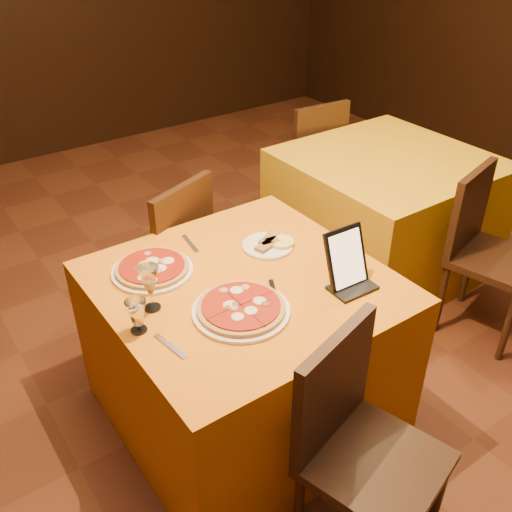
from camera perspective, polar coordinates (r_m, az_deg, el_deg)
floor at (r=3.03m, az=3.20°, el=-10.62°), size 6.00×7.00×0.01m
main_table at (r=2.53m, az=-1.20°, el=-9.43°), size 1.10×1.10×0.75m
side_table at (r=3.66m, az=12.55°, el=4.17°), size 1.10×1.10×0.75m
chair_main_near at (r=2.07m, az=11.92°, el=-19.61°), size 0.47×0.47×0.91m
chair_main_far at (r=3.05m, az=-9.65°, el=0.05°), size 0.50×0.50×0.91m
chair_side_near at (r=3.22m, az=22.89°, el=-0.33°), size 0.49×0.49×0.91m
chair_side_far at (r=4.13m, az=4.75°, el=9.50°), size 0.41×0.41×0.91m
pizza_near at (r=2.13m, az=-1.50°, el=-5.33°), size 0.37×0.37×0.03m
pizza_far at (r=2.38m, az=-10.33°, el=-1.31°), size 0.33×0.33×0.03m
cutlet_dish at (r=2.51m, az=1.17°, el=1.14°), size 0.23×0.23×0.03m
wine_glass at (r=2.13m, az=-10.54°, el=-3.14°), size 0.09×0.09×0.19m
water_glass at (r=2.06m, az=-11.81°, el=-5.92°), size 0.08×0.08×0.13m
tablet at (r=2.25m, az=9.00°, el=-0.18°), size 0.18×0.10×0.23m
knife at (r=2.19m, az=1.99°, el=-4.50°), size 0.10×0.17×0.01m
fork_near at (r=2.01m, az=-8.58°, el=-8.88°), size 0.05×0.17×0.01m
fork_far at (r=2.55m, az=-6.60°, el=1.25°), size 0.04×0.16×0.01m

